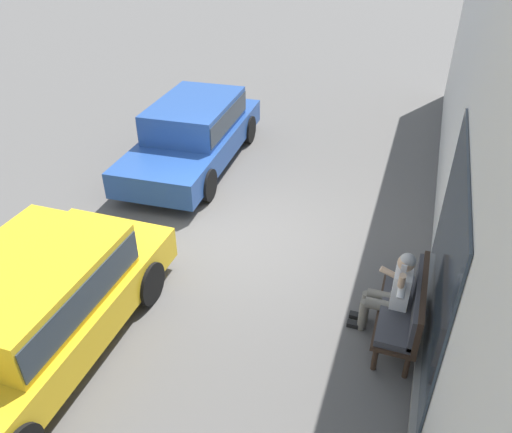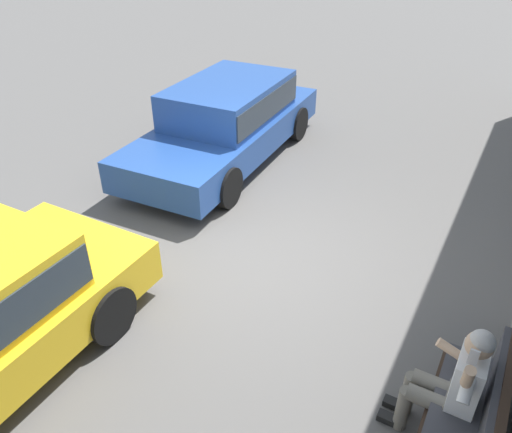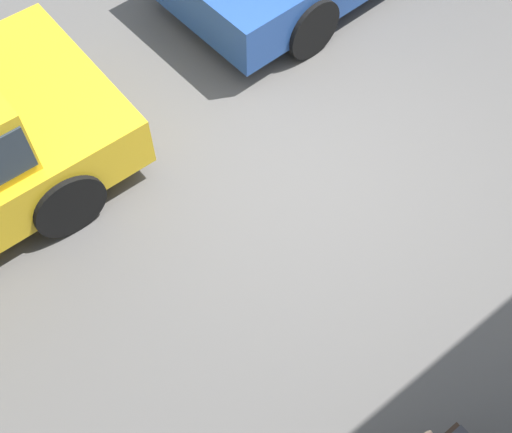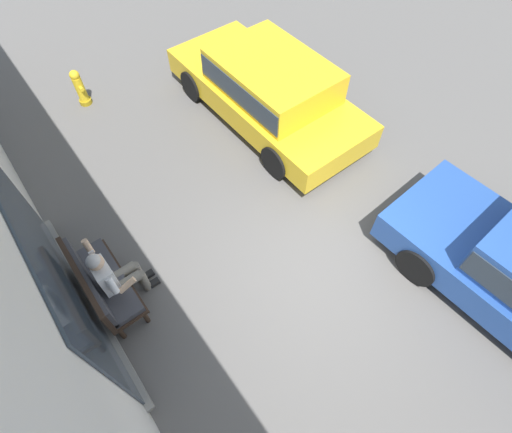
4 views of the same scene
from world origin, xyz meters
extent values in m
plane|color=#565451|center=(0.00, 0.00, 0.00)|extent=(60.00, 60.00, 0.00)
cube|color=beige|center=(0.00, 3.40, 2.43)|extent=(18.00, 0.40, 4.86)
cube|color=#2D3842|center=(1.48, 3.18, 1.45)|extent=(3.40, 0.03, 2.50)
cube|color=gray|center=(1.48, 3.15, 0.18)|extent=(3.60, 0.12, 0.10)
cylinder|color=#332319|center=(2.14, 3.00, 0.19)|extent=(0.07, 0.07, 0.38)
cylinder|color=#332319|center=(0.82, 3.00, 0.19)|extent=(0.07, 0.07, 0.38)
cylinder|color=#332319|center=(2.14, 2.61, 0.19)|extent=(0.07, 0.07, 0.38)
cylinder|color=#332319|center=(0.82, 2.61, 0.19)|extent=(0.07, 0.07, 0.38)
cube|color=#332319|center=(1.48, 2.81, 0.41)|extent=(1.47, 0.55, 0.06)
cube|color=#38383D|center=(1.48, 2.81, 0.49)|extent=(1.41, 0.49, 0.10)
cube|color=#332319|center=(1.48, 3.04, 0.71)|extent=(1.47, 0.07, 0.55)
cube|color=#38383D|center=(1.48, 2.98, 0.71)|extent=(1.41, 0.06, 0.47)
cylinder|color=#6B665B|center=(1.48, 2.57, 0.49)|extent=(0.15, 0.42, 0.15)
cylinder|color=#6B665B|center=(1.48, 2.36, 0.24)|extent=(0.12, 0.12, 0.49)
cube|color=black|center=(1.48, 2.28, 0.04)|extent=(0.10, 0.24, 0.07)
cylinder|color=#6B665B|center=(1.30, 2.57, 0.49)|extent=(0.15, 0.42, 0.15)
cylinder|color=#6B665B|center=(1.30, 2.36, 0.24)|extent=(0.12, 0.12, 0.49)
cube|color=black|center=(1.30, 2.28, 0.04)|extent=(0.10, 0.24, 0.07)
cube|color=#6B665B|center=(1.39, 2.78, 0.49)|extent=(0.34, 0.24, 0.14)
cube|color=silver|center=(1.39, 2.78, 0.77)|extent=(0.38, 0.22, 0.56)
sphere|color=tan|center=(1.39, 2.78, 1.19)|extent=(0.22, 0.22, 0.22)
sphere|color=#B7B2AD|center=(1.39, 2.79, 1.22)|extent=(0.20, 0.20, 0.20)
cylinder|color=silver|center=(1.15, 2.76, 0.88)|extent=(0.20, 0.10, 0.28)
cylinder|color=tan|center=(1.10, 2.60, 0.76)|extent=(0.08, 0.27, 0.17)
cylinder|color=silver|center=(1.63, 2.78, 0.95)|extent=(0.25, 0.10, 0.22)
cylinder|color=tan|center=(1.70, 2.76, 1.14)|extent=(0.16, 0.08, 0.25)
cube|color=silver|center=(1.53, 2.76, 1.18)|extent=(0.02, 0.07, 0.15)
cylinder|color=black|center=(-1.05, -1.07, 0.33)|extent=(0.66, 0.22, 0.65)
cylinder|color=black|center=(-0.96, -2.75, 0.33)|extent=(0.66, 0.22, 0.65)
cube|color=gold|center=(3.32, -1.57, 0.50)|extent=(4.52, 1.93, 0.51)
cube|color=gold|center=(3.14, -1.57, 1.06)|extent=(2.36, 1.68, 0.62)
cube|color=#28333D|center=(3.14, -1.57, 1.06)|extent=(2.31, 1.71, 0.43)
cylinder|color=black|center=(4.70, -0.66, 0.32)|extent=(0.65, 0.19, 0.65)
cylinder|color=black|center=(4.73, -2.44, 0.32)|extent=(0.65, 0.19, 0.65)
cylinder|color=black|center=(1.92, -0.69, 0.32)|extent=(0.65, 0.19, 0.65)
cylinder|color=black|center=(1.94, -2.48, 0.32)|extent=(0.65, 0.19, 0.65)
cylinder|color=olive|center=(5.99, 1.31, 0.05)|extent=(0.26, 0.26, 0.10)
cylinder|color=gold|center=(5.99, 1.31, 0.38)|extent=(0.19, 0.19, 0.55)
sphere|color=gold|center=(5.99, 1.31, 0.71)|extent=(0.20, 0.20, 0.20)
cylinder|color=gold|center=(5.85, 1.31, 0.46)|extent=(0.10, 0.08, 0.08)
cylinder|color=gold|center=(6.13, 1.31, 0.46)|extent=(0.10, 0.08, 0.08)
camera|label=1|loc=(6.69, 2.60, 5.06)|focal=35.00mm
camera|label=2|loc=(4.57, 2.60, 4.08)|focal=35.00mm
camera|label=3|loc=(2.49, 2.60, 4.76)|focal=45.00mm
camera|label=4|loc=(-1.81, 2.60, 5.76)|focal=28.00mm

